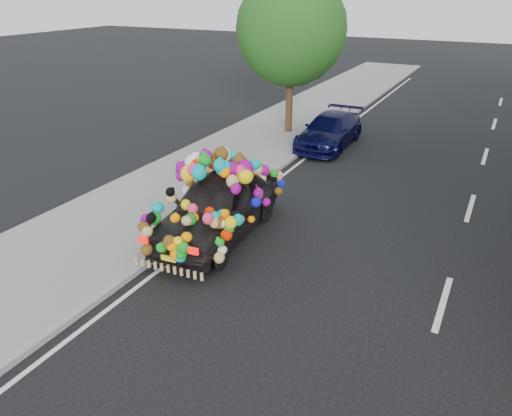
{
  "coord_description": "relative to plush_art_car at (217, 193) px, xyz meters",
  "views": [
    {
      "loc": [
        4.02,
        -8.73,
        5.61
      ],
      "look_at": [
        -0.71,
        0.53,
        0.91
      ],
      "focal_mm": 35.0,
      "sensor_mm": 36.0,
      "label": 1
    }
  ],
  "objects": [
    {
      "name": "sidewalk",
      "position": [
        -2.56,
        -0.53,
        -1.03
      ],
      "size": [
        4.0,
        60.0,
        0.12
      ],
      "primitive_type": "cube",
      "color": "gray",
      "rests_on": "ground"
    },
    {
      "name": "kerb",
      "position": [
        -0.61,
        -0.53,
        -1.02
      ],
      "size": [
        0.15,
        60.0,
        0.13
      ],
      "primitive_type": "cube",
      "color": "gray",
      "rests_on": "ground"
    },
    {
      "name": "plush_art_car",
      "position": [
        0.0,
        0.0,
        0.0
      ],
      "size": [
        2.39,
        4.66,
        2.13
      ],
      "rotation": [
        0.0,
        0.0,
        0.06
      ],
      "color": "black",
      "rests_on": "ground"
    },
    {
      "name": "navy_sedan",
      "position": [
        -0.04,
        8.14,
        -0.5
      ],
      "size": [
        1.7,
        4.1,
        1.18
      ],
      "primitive_type": "imported",
      "rotation": [
        0.0,
        0.0,
        0.01
      ],
      "color": "black",
      "rests_on": "ground"
    },
    {
      "name": "ground",
      "position": [
        1.74,
        -0.53,
        -1.09
      ],
      "size": [
        100.0,
        100.0,
        0.0
      ],
      "primitive_type": "plane",
      "color": "black",
      "rests_on": "ground"
    },
    {
      "name": "tree_near_sidewalk",
      "position": [
        -2.06,
        8.97,
        2.93
      ],
      "size": [
        4.2,
        4.2,
        6.13
      ],
      "color": "#332114",
      "rests_on": "ground"
    },
    {
      "name": "lane_markings",
      "position": [
        5.34,
        -0.53,
        -1.08
      ],
      "size": [
        6.0,
        50.0,
        0.01
      ],
      "primitive_type": null,
      "color": "silver",
      "rests_on": "ground"
    }
  ]
}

